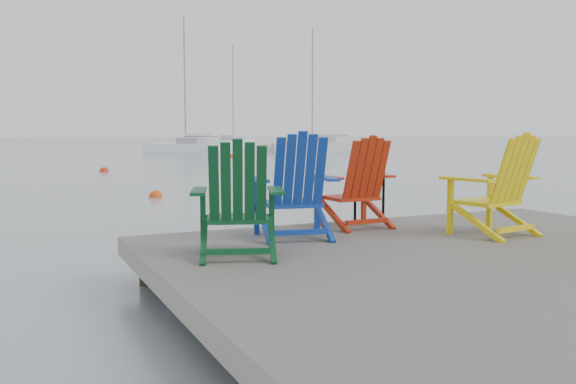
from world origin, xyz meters
name	(u,v)px	position (x,y,z in m)	size (l,w,h in m)	color
ground	(486,307)	(0.00, 0.00, 0.00)	(400.00, 400.00, 0.00)	slate
dock	(487,271)	(0.00, 0.00, 0.35)	(6.00, 5.00, 1.40)	#302D2B
handrail	(370,179)	(0.25, 2.45, 1.04)	(0.48, 0.04, 0.90)	black
chair_green	(238,200)	(-2.18, 0.88, 1.04)	(1.01, 0.97, 1.06)	#0B3F1E
chair_blue	(295,187)	(-1.27, 1.57, 1.07)	(1.02, 0.96, 1.13)	#0E3296
chair_red	(357,183)	(-0.25, 1.96, 1.04)	(0.88, 0.81, 1.08)	#A7220C
chair_yellow	(498,186)	(0.87, 0.80, 1.06)	(0.98, 0.92, 1.11)	yellow
sailboat_near	(190,150)	(8.32, 39.40, 0.36)	(5.37, 7.29, 10.28)	white
sailboat_mid	(232,145)	(17.56, 55.94, 0.36)	(6.78, 7.30, 10.99)	white
sailboat_far	(317,148)	(19.60, 40.74, 0.36)	(7.72, 3.67, 10.44)	silver
buoy_a	(156,197)	(-0.62, 11.14, 0.00)	(0.35, 0.35, 0.35)	#CC410C
buoy_b	(104,172)	(-0.30, 22.16, 0.00)	(0.38, 0.38, 0.38)	red
buoy_c	(263,156)	(12.55, 35.52, 0.00)	(0.31, 0.31, 0.31)	red
buoy_d	(232,157)	(9.72, 34.11, 0.00)	(0.40, 0.40, 0.40)	#D0420C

